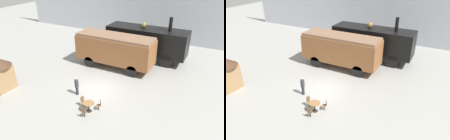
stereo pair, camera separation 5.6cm
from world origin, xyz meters
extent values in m
plane|color=gray|center=(0.00, 0.00, 0.00)|extent=(80.00, 80.00, 0.00)
cube|color=#B2B7C1|center=(0.00, 15.37, 4.50)|extent=(44.00, 0.15, 9.00)
cube|color=black|center=(1.50, 8.30, 2.26)|extent=(8.99, 2.71, 2.75)
cylinder|color=black|center=(3.97, 8.30, 4.36)|extent=(0.36, 0.36, 1.46)
sphere|color=brown|center=(1.05, 8.30, 3.93)|extent=(0.64, 0.64, 0.64)
cylinder|color=black|center=(4.20, 7.00, 0.68)|extent=(1.36, 0.12, 1.36)
cylinder|color=black|center=(4.20, 9.59, 0.68)|extent=(1.36, 0.12, 1.36)
cylinder|color=black|center=(-1.20, 7.00, 0.68)|extent=(1.36, 0.12, 1.36)
cylinder|color=black|center=(-1.20, 9.59, 0.68)|extent=(1.36, 0.12, 1.36)
cube|color=brown|center=(-0.62, 4.61, 2.04)|extent=(8.12, 2.66, 2.53)
cube|color=brown|center=(-0.62, 4.61, 3.42)|extent=(7.96, 2.45, 0.24)
cylinder|color=black|center=(1.81, 3.34, 0.59)|extent=(1.18, 0.12, 1.18)
cylinder|color=black|center=(1.81, 5.88, 0.59)|extent=(1.18, 0.12, 1.18)
cylinder|color=black|center=(-3.06, 3.34, 0.59)|extent=(1.18, 0.12, 1.18)
cylinder|color=black|center=(-3.06, 5.88, 0.59)|extent=(1.18, 0.12, 1.18)
cylinder|color=black|center=(1.13, -3.16, 0.01)|extent=(0.44, 0.44, 0.02)
cylinder|color=black|center=(1.13, -3.16, 0.37)|extent=(0.08, 0.08, 0.70)
cylinder|color=olive|center=(1.13, -3.16, 0.73)|extent=(0.87, 0.87, 0.03)
cylinder|color=black|center=(1.23, -3.89, 0.21)|extent=(0.06, 0.06, 0.42)
cylinder|color=brown|center=(1.23, -3.89, 0.43)|extent=(0.36, 0.36, 0.03)
cube|color=brown|center=(1.25, -4.04, 0.66)|extent=(0.29, 0.08, 0.42)
cylinder|color=black|center=(1.71, -2.72, 0.21)|extent=(0.06, 0.06, 0.42)
cylinder|color=brown|center=(1.71, -2.72, 0.43)|extent=(0.36, 0.36, 0.03)
cube|color=brown|center=(1.83, -2.62, 0.66)|extent=(0.21, 0.25, 0.42)
cylinder|color=black|center=(0.45, -2.88, 0.21)|extent=(0.06, 0.06, 0.42)
cylinder|color=brown|center=(0.45, -2.88, 0.43)|extent=(0.36, 0.36, 0.03)
cube|color=brown|center=(0.31, -2.82, 0.66)|extent=(0.15, 0.28, 0.42)
cylinder|color=#262633|center=(-1.02, -1.67, 0.38)|extent=(0.24, 0.24, 0.75)
cylinder|color=#333338|center=(-1.02, -1.67, 1.09)|extent=(0.34, 0.34, 0.67)
sphere|color=tan|center=(-1.02, -1.67, 1.53)|extent=(0.22, 0.22, 0.22)
cube|color=#99754C|center=(-7.54, -3.95, 1.10)|extent=(1.80, 1.80, 2.20)
camera|label=1|loc=(8.90, -14.27, 10.23)|focal=35.00mm
camera|label=2|loc=(8.95, -14.25, 10.23)|focal=35.00mm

